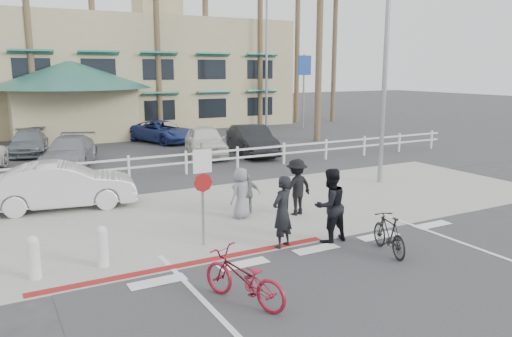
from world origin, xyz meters
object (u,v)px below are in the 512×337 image
bike_black (389,234)px  sign_post (202,189)px  car_white_sedan (63,186)px  bike_red (243,278)px

bike_black → sign_post: bearing=-19.3°
sign_post → car_white_sedan: bearing=115.9°
bike_black → car_white_sedan: bearing=-35.4°
sign_post → bike_red: size_ratio=1.50×
bike_red → car_white_sedan: 8.79m
sign_post → bike_red: 3.47m
car_white_sedan → bike_black: bearing=-132.9°
sign_post → bike_red: (-0.57, -3.29, -0.94)m
bike_red → sign_post: bearing=-122.3°
bike_red → bike_black: 4.29m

